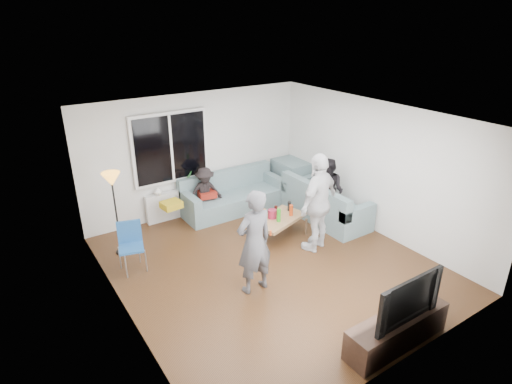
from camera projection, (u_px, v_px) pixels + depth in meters
floor at (270, 265)px, 7.48m from camera, size 5.00×5.50×0.04m
ceiling at (272, 117)px, 6.44m from camera, size 5.00×5.50×0.04m
wall_back at (196, 153)px, 9.08m from camera, size 5.00×0.04×2.60m
wall_front at (412, 278)px, 4.84m from camera, size 5.00×0.04×2.60m
wall_left at (118, 239)px, 5.68m from camera, size 0.04×5.50×2.60m
wall_right at (377, 168)px, 8.24m from camera, size 0.04×5.50×2.60m
window_frame at (170, 148)px, 8.62m from camera, size 1.62×0.06×1.47m
window_glass at (171, 148)px, 8.59m from camera, size 1.50×0.02×1.35m
window_mullion at (171, 148)px, 8.58m from camera, size 0.05×0.03×1.35m
radiator at (176, 204)px, 9.07m from camera, size 1.30×0.12×0.62m
potted_plant at (188, 179)px, 9.01m from camera, size 0.25×0.22×0.39m
vase at (158, 191)px, 8.70m from camera, size 0.21×0.21×0.17m
sofa_back_section at (233, 192)px, 9.35m from camera, size 2.30×0.85×0.85m
sofa_right_section at (326, 200)px, 8.96m from camera, size 2.00×0.85×0.85m
sofa_corner at (295, 177)px, 10.23m from camera, size 0.85×0.85×0.85m
cushion_yellow at (171, 205)px, 8.56m from camera, size 0.42×0.36×0.14m
cushion_red at (207, 194)px, 9.05m from camera, size 0.41×0.36×0.13m
coffee_table at (278, 227)px, 8.34m from camera, size 1.23×0.91×0.40m
pitcher at (272, 214)px, 8.23m from camera, size 0.17×0.17×0.17m
side_chair at (131, 248)px, 7.15m from camera, size 0.49×0.49×0.86m
floor_lamp at (116, 214)px, 7.54m from camera, size 0.32×0.32×1.56m
player_left at (254, 242)px, 6.48m from camera, size 0.64×0.43×1.71m
player_right at (319, 203)px, 7.65m from camera, size 1.17×0.77×1.86m
spectator_right at (329, 191)px, 8.82m from camera, size 0.69×0.78×1.35m
spectator_back at (205, 193)px, 8.98m from camera, size 0.79×0.53×1.13m
tv_console at (397, 330)px, 5.61m from camera, size 1.60×0.40×0.44m
television at (402, 296)px, 5.40m from camera, size 1.13×0.15×0.65m
bottle_d at (291, 210)px, 8.32m from camera, size 0.07×0.07×0.22m
bottle_a at (264, 215)px, 8.15m from camera, size 0.07×0.07×0.22m
bottle_b at (279, 215)px, 8.07m from camera, size 0.08×0.08×0.26m
bottle_e at (289, 206)px, 8.53m from camera, size 0.07×0.07×0.20m
bottle_c at (276, 210)px, 8.36m from camera, size 0.07×0.07×0.18m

